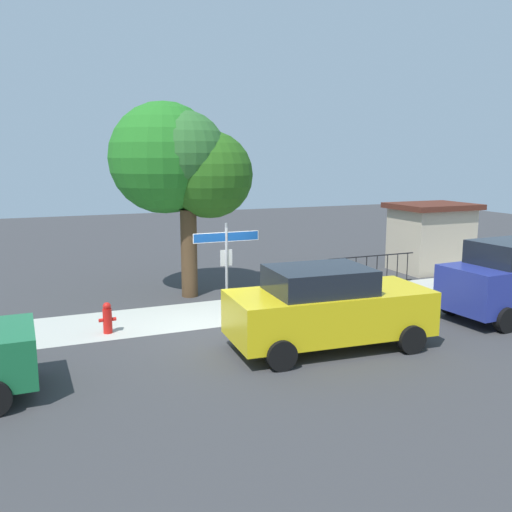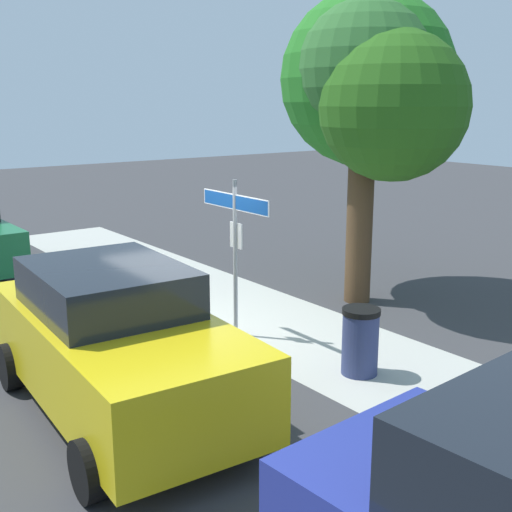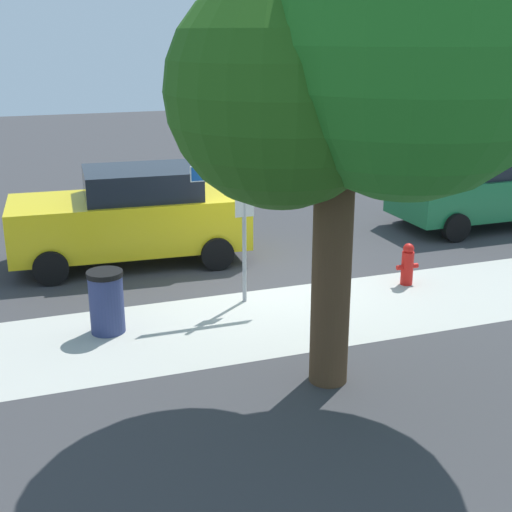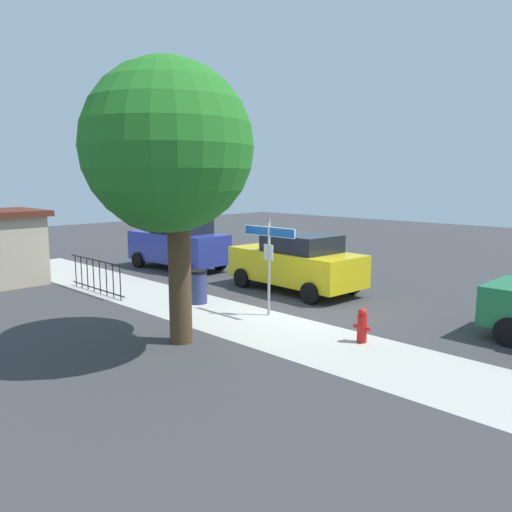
{
  "view_description": "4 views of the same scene",
  "coord_description": "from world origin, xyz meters",
  "px_view_note": "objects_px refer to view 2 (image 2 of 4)",
  "views": [
    {
      "loc": [
        -4.33,
        -13.03,
        4.28
      ],
      "look_at": [
        1.52,
        0.98,
        1.59
      ],
      "focal_mm": 39.27,
      "sensor_mm": 36.0,
      "label": 1
    },
    {
      "loc": [
        8.96,
        -5.59,
        3.84
      ],
      "look_at": [
        1.3,
        0.18,
        1.56
      ],
      "focal_mm": 45.94,
      "sensor_mm": 36.0,
      "label": 2
    },
    {
      "loc": [
        3.9,
        10.75,
        4.36
      ],
      "look_at": [
        0.52,
        1.17,
        1.05
      ],
      "focal_mm": 48.07,
      "sensor_mm": 36.0,
      "label": 3
    },
    {
      "loc": [
        -8.6,
        10.03,
        3.63
      ],
      "look_at": [
        0.7,
        0.63,
        1.6
      ],
      "focal_mm": 35.57,
      "sensor_mm": 36.0,
      "label": 4
    }
  ],
  "objects_px": {
    "shade_tree": "(370,81)",
    "fire_hydrant": "(158,274)",
    "street_sign": "(235,227)",
    "trash_bin": "(360,341)",
    "car_yellow": "(116,342)"
  },
  "relations": [
    {
      "from": "street_sign",
      "to": "car_yellow",
      "type": "height_order",
      "value": "street_sign"
    },
    {
      "from": "street_sign",
      "to": "fire_hydrant",
      "type": "bearing_deg",
      "value": 176.27
    },
    {
      "from": "shade_tree",
      "to": "trash_bin",
      "type": "bearing_deg",
      "value": -46.63
    },
    {
      "from": "street_sign",
      "to": "trash_bin",
      "type": "distance_m",
      "value": 2.78
    },
    {
      "from": "shade_tree",
      "to": "fire_hydrant",
      "type": "bearing_deg",
      "value": -129.9
    },
    {
      "from": "shade_tree",
      "to": "fire_hydrant",
      "type": "distance_m",
      "value": 5.66
    },
    {
      "from": "shade_tree",
      "to": "fire_hydrant",
      "type": "relative_size",
      "value": 7.63
    },
    {
      "from": "street_sign",
      "to": "shade_tree",
      "type": "height_order",
      "value": "shade_tree"
    },
    {
      "from": "trash_bin",
      "to": "car_yellow",
      "type": "bearing_deg",
      "value": -106.37
    },
    {
      "from": "fire_hydrant",
      "to": "shade_tree",
      "type": "bearing_deg",
      "value": 50.1
    },
    {
      "from": "fire_hydrant",
      "to": "street_sign",
      "type": "bearing_deg",
      "value": -3.73
    },
    {
      "from": "shade_tree",
      "to": "street_sign",
      "type": "bearing_deg",
      "value": -83.82
    },
    {
      "from": "car_yellow",
      "to": "fire_hydrant",
      "type": "distance_m",
      "value": 5.39
    },
    {
      "from": "street_sign",
      "to": "shade_tree",
      "type": "bearing_deg",
      "value": 96.18
    },
    {
      "from": "car_yellow",
      "to": "fire_hydrant",
      "type": "height_order",
      "value": "car_yellow"
    }
  ]
}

